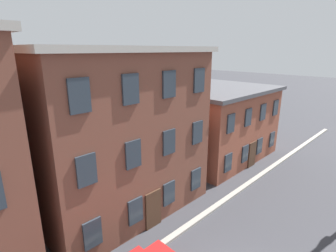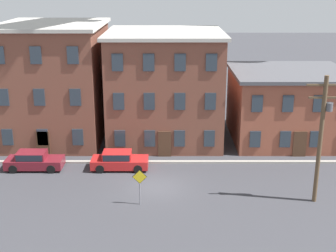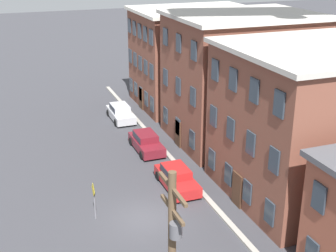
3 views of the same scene
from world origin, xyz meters
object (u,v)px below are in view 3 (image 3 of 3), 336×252
Objects in this scene: car_silver at (120,112)px; caution_sign at (94,195)px; car_red at (177,177)px; car_maroon at (146,141)px.

caution_sign is at bearing -20.13° from car_silver.
car_silver is 14.21m from car_red.
car_silver is 1.00× the size of car_red.
car_red is 6.43m from caution_sign.
caution_sign is (1.99, -6.05, 0.89)m from car_red.
car_red is 1.79× the size of caution_sign.
caution_sign reaches higher than car_silver.
caution_sign is at bearing -71.81° from car_red.
car_maroon is 10.56m from caution_sign.
car_red is at bearing 108.19° from caution_sign.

